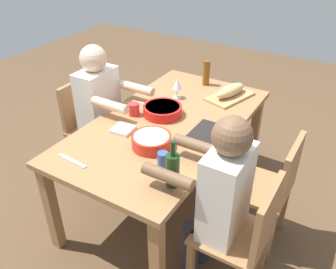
% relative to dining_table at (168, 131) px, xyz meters
% --- Properties ---
extents(ground_plane, '(8.00, 8.00, 0.00)m').
position_rel_dining_table_xyz_m(ground_plane, '(0.00, 0.00, -0.66)').
color(ground_plane, brown).
extents(dining_table, '(1.76, 0.96, 0.74)m').
position_rel_dining_table_xyz_m(dining_table, '(0.00, 0.00, 0.00)').
color(dining_table, '#9E7044').
rests_on(dining_table, ground_plane).
extents(chair_far_center, '(0.40, 0.40, 0.85)m').
position_rel_dining_table_xyz_m(chair_far_center, '(0.00, 0.80, -0.17)').
color(chair_far_center, '#9E7044').
rests_on(chair_far_center, ground_plane).
extents(diner_far_center, '(0.41, 0.53, 1.20)m').
position_rel_dining_table_xyz_m(diner_far_center, '(-0.00, 0.62, 0.04)').
color(diner_far_center, '#2D2D38').
rests_on(diner_far_center, ground_plane).
extents(chair_near_left, '(0.40, 0.40, 0.85)m').
position_rel_dining_table_xyz_m(chair_near_left, '(-0.48, -0.80, -0.17)').
color(chair_near_left, '#9E7044').
rests_on(chair_near_left, ground_plane).
extents(diner_near_left, '(0.41, 0.53, 1.20)m').
position_rel_dining_table_xyz_m(diner_near_left, '(-0.48, -0.62, 0.04)').
color(diner_near_left, '#2D2D38').
rests_on(diner_near_left, ground_plane).
extents(chair_near_center, '(0.40, 0.40, 0.85)m').
position_rel_dining_table_xyz_m(chair_near_center, '(0.00, -0.80, -0.17)').
color(chair_near_center, '#9E7044').
rests_on(chair_near_center, ground_plane).
extents(serving_bowl_fruit, '(0.29, 0.29, 0.07)m').
position_rel_dining_table_xyz_m(serving_bowl_fruit, '(0.07, 0.09, 0.12)').
color(serving_bowl_fruit, red).
rests_on(serving_bowl_fruit, dining_table).
extents(serving_bowl_pasta, '(0.26, 0.26, 0.08)m').
position_rel_dining_table_xyz_m(serving_bowl_pasta, '(-0.33, -0.08, 0.13)').
color(serving_bowl_pasta, red).
rests_on(serving_bowl_pasta, dining_table).
extents(cutting_board, '(0.45, 0.32, 0.02)m').
position_rel_dining_table_xyz_m(cutting_board, '(0.60, -0.23, 0.09)').
color(cutting_board, tan).
rests_on(cutting_board, dining_table).
extents(bread_loaf, '(0.34, 0.20, 0.09)m').
position_rel_dining_table_xyz_m(bread_loaf, '(0.60, -0.23, 0.15)').
color(bread_loaf, tan).
rests_on(bread_loaf, cutting_board).
extents(wine_bottle, '(0.08, 0.08, 0.29)m').
position_rel_dining_table_xyz_m(wine_bottle, '(-0.59, -0.38, 0.19)').
color(wine_bottle, '#193819').
rests_on(wine_bottle, dining_table).
extents(beer_bottle, '(0.06, 0.06, 0.22)m').
position_rel_dining_table_xyz_m(beer_bottle, '(0.73, 0.05, 0.19)').
color(beer_bottle, brown).
rests_on(beer_bottle, dining_table).
extents(wine_glass, '(0.08, 0.08, 0.17)m').
position_rel_dining_table_xyz_m(wine_glass, '(0.37, 0.14, 0.20)').
color(wine_glass, silver).
rests_on(wine_glass, dining_table).
extents(cup_far_center, '(0.08, 0.08, 0.09)m').
position_rel_dining_table_xyz_m(cup_far_center, '(-0.04, 0.27, 0.13)').
color(cup_far_center, red).
rests_on(cup_far_center, dining_table).
extents(fork_far_center, '(0.03, 0.17, 0.01)m').
position_rel_dining_table_xyz_m(fork_far_center, '(0.14, 0.32, 0.09)').
color(fork_far_center, silver).
rests_on(fork_far_center, dining_table).
extents(cup_near_left, '(0.07, 0.07, 0.09)m').
position_rel_dining_table_xyz_m(cup_near_left, '(-0.46, -0.24, 0.13)').
color(cup_near_left, '#334C8C').
rests_on(cup_near_left, dining_table).
extents(placemat_near_center, '(0.32, 0.23, 0.01)m').
position_rel_dining_table_xyz_m(placemat_near_center, '(0.00, -0.32, 0.09)').
color(placemat_near_center, black).
rests_on(placemat_near_center, dining_table).
extents(carving_knife, '(0.04, 0.23, 0.01)m').
position_rel_dining_table_xyz_m(carving_knife, '(-0.72, 0.25, 0.09)').
color(carving_knife, silver).
rests_on(carving_knife, dining_table).
extents(napkin_stack, '(0.15, 0.15, 0.02)m').
position_rel_dining_table_xyz_m(napkin_stack, '(-0.27, 0.20, 0.09)').
color(napkin_stack, white).
rests_on(napkin_stack, dining_table).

